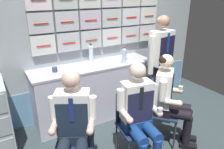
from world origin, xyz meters
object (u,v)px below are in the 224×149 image
object	(u,v)px
crew_member_by_counter	(170,96)
espresso_cup_small	(128,58)
folding_chair_left	(76,130)
crew_member_right	(140,112)
folding_chair_right	(133,118)
crew_member_left	(73,125)
crew_member_standing	(160,60)
folding_chair_by_counter	(156,106)
sparkling_bottle_green	(124,55)

from	to	relation	value
crew_member_by_counter	espresso_cup_small	size ratio (longest dim) A/B	16.81
folding_chair_left	crew_member_right	distance (m)	0.75
espresso_cup_small	crew_member_right	bearing A→B (deg)	-117.64
folding_chair_right	espresso_cup_small	bearing A→B (deg)	59.62
crew_member_left	crew_member_by_counter	world-z (taller)	crew_member_left
espresso_cup_small	crew_member_standing	bearing A→B (deg)	-52.14
crew_member_left	folding_chair_by_counter	distance (m)	1.24
folding_chair_left	crew_member_standing	bearing A→B (deg)	15.61
folding_chair_right	folding_chair_left	bearing A→B (deg)	170.39
crew_member_right	sparkling_bottle_green	bearing A→B (deg)	66.40
crew_member_by_counter	sparkling_bottle_green	xyz separation A→B (m)	(-0.13, 0.91, 0.34)
crew_member_left	espresso_cup_small	world-z (taller)	crew_member_left
folding_chair_right	folding_chair_by_counter	xyz separation A→B (m)	(0.45, 0.09, 0.00)
crew_member_standing	espresso_cup_small	size ratio (longest dim) A/B	22.17
crew_member_by_counter	crew_member_standing	distance (m)	0.74
crew_member_left	crew_member_by_counter	bearing A→B (deg)	-0.46
folding_chair_left	crew_member_standing	size ratio (longest dim) A/B	0.51
crew_member_by_counter	espresso_cup_small	world-z (taller)	crew_member_by_counter
crew_member_right	crew_member_by_counter	bearing A→B (deg)	12.16
crew_member_right	espresso_cup_small	bearing A→B (deg)	62.36
espresso_cup_small	folding_chair_by_counter	bearing A→B (deg)	-97.69
crew_member_standing	espresso_cup_small	xyz separation A→B (m)	(-0.32, 0.41, -0.04)
folding_chair_left	crew_member_standing	world-z (taller)	crew_member_standing
crew_member_right	crew_member_by_counter	xyz separation A→B (m)	(0.58, 0.13, -0.00)
folding_chair_left	folding_chair_by_counter	distance (m)	1.15
crew_member_by_counter	crew_member_standing	xyz separation A→B (m)	(0.33, 0.60, 0.29)
folding_chair_left	crew_member_left	xyz separation A→B (m)	(-0.08, -0.14, 0.17)
crew_member_by_counter	crew_member_right	bearing A→B (deg)	-167.84
crew_member_left	folding_chair_by_counter	xyz separation A→B (m)	(1.22, 0.11, -0.17)
folding_chair_left	sparkling_bottle_green	distance (m)	1.45
folding_chair_by_counter	sparkling_bottle_green	bearing A→B (deg)	91.47
folding_chair_by_counter	espresso_cup_small	world-z (taller)	espresso_cup_small
crew_member_right	crew_member_standing	xyz separation A→B (m)	(0.92, 0.72, 0.29)
folding_chair_left	crew_member_by_counter	distance (m)	1.28
crew_member_by_counter	crew_member_left	bearing A→B (deg)	179.54
folding_chair_by_counter	crew_member_by_counter	size ratio (longest dim) A/B	0.67
folding_chair_by_counter	crew_member_by_counter	world-z (taller)	crew_member_by_counter
folding_chair_left	folding_chair_by_counter	size ratio (longest dim) A/B	1.00
crew_member_by_counter	crew_member_standing	size ratio (longest dim) A/B	0.76
crew_member_right	crew_member_by_counter	world-z (taller)	crew_member_right
folding_chair_left	folding_chair_right	world-z (taller)	same
folding_chair_left	crew_member_right	bearing A→B (deg)	-22.41
crew_member_left	crew_member_by_counter	xyz separation A→B (m)	(1.33, -0.01, -0.00)
espresso_cup_small	crew_member_by_counter	bearing A→B (deg)	-90.63
folding_chair_left	crew_member_left	size ratio (longest dim) A/B	0.67
sparkling_bottle_green	crew_member_left	bearing A→B (deg)	-143.12
folding_chair_right	folding_chair_by_counter	world-z (taller)	same
crew_member_standing	espresso_cup_small	world-z (taller)	crew_member_standing
crew_member_left	folding_chair_right	world-z (taller)	crew_member_left
folding_chair_left	sparkling_bottle_green	world-z (taller)	sparkling_bottle_green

